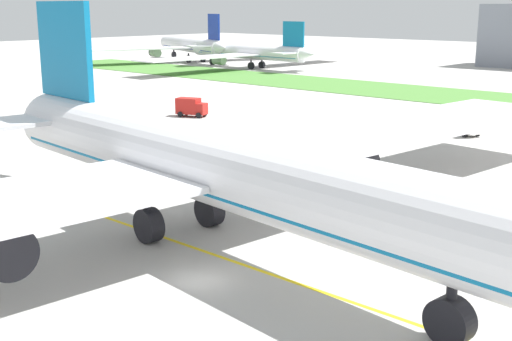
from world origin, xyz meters
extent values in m
plane|color=#ADAAA5|center=(0.00, 0.00, 0.00)|extent=(600.00, 600.00, 0.00)
cube|color=yellow|center=(0.00, 3.93, 0.00)|extent=(280.00, 0.36, 0.01)
cylinder|color=white|center=(-3.76, 5.01, 6.19)|extent=(52.18, 10.55, 5.50)
cube|color=#0C6B9E|center=(-3.76, 5.01, 5.22)|extent=(50.07, 9.91, 0.66)
cone|color=white|center=(-32.04, 7.79, 6.60)|extent=(6.48, 5.24, 4.67)
cube|color=#0C6B9E|center=(-25.45, 7.14, 13.33)|extent=(9.35, 1.46, 8.80)
cube|color=white|center=(-25.94, 12.72, 7.01)|extent=(6.54, 9.31, 0.38)
cube|color=white|center=(-27.02, 1.77, 7.01)|extent=(6.54, 9.31, 0.38)
cube|color=white|center=(-3.79, 31.24, 5.50)|extent=(15.93, 47.60, 0.44)
cylinder|color=#B7BABF|center=(-3.27, 20.63, 3.84)|extent=(5.49, 3.52, 3.02)
cylinder|color=black|center=(-0.67, 20.37, 3.84)|extent=(0.76, 3.20, 3.18)
cylinder|color=black|center=(-3.72, -10.66, 3.84)|extent=(0.76, 3.20, 3.18)
cylinder|color=black|center=(15.87, 3.08, 2.37)|extent=(0.57, 0.57, 2.13)
cylinder|color=black|center=(15.87, 3.08, 1.31)|extent=(2.71, 1.43, 2.61)
cylinder|color=black|center=(-7.61, 8.29, 2.37)|extent=(0.57, 0.57, 2.13)
cylinder|color=black|center=(-7.61, 8.29, 1.31)|extent=(2.71, 1.43, 2.61)
cylinder|color=black|center=(-8.17, 2.54, 2.37)|extent=(0.57, 0.57, 2.13)
cylinder|color=black|center=(-8.17, 2.54, 1.31)|extent=(2.71, 1.43, 2.61)
sphere|color=black|center=(-23.12, 9.62, 6.68)|extent=(0.38, 0.38, 0.38)
sphere|color=black|center=(-19.85, 9.30, 6.68)|extent=(0.38, 0.38, 0.38)
sphere|color=black|center=(-16.58, 8.98, 6.68)|extent=(0.38, 0.38, 0.38)
sphere|color=black|center=(-13.31, 8.65, 6.68)|extent=(0.38, 0.38, 0.38)
sphere|color=black|center=(-10.04, 8.33, 6.68)|extent=(0.38, 0.38, 0.38)
sphere|color=black|center=(-6.77, 8.01, 6.68)|extent=(0.38, 0.38, 0.38)
sphere|color=black|center=(-3.50, 7.69, 6.68)|extent=(0.38, 0.38, 0.38)
sphere|color=black|center=(-0.22, 7.37, 6.68)|extent=(0.38, 0.38, 0.38)
sphere|color=black|center=(3.05, 7.05, 6.68)|extent=(0.38, 0.38, 0.38)
sphere|color=black|center=(6.32, 6.72, 6.68)|extent=(0.38, 0.38, 0.38)
sphere|color=black|center=(9.59, 6.40, 6.68)|extent=(0.38, 0.38, 0.38)
sphere|color=black|center=(12.86, 6.08, 6.68)|extent=(0.38, 0.38, 0.38)
sphere|color=black|center=(16.13, 5.76, 6.68)|extent=(0.38, 0.38, 0.38)
cube|color=white|center=(-9.98, 59.32, 1.69)|extent=(4.99, 3.87, 2.48)
cube|color=white|center=(-12.58, 60.50, 1.33)|extent=(2.47, 2.66, 1.76)
cube|color=#263347|center=(-13.31, 60.84, 1.68)|extent=(0.85, 1.73, 0.78)
cylinder|color=black|center=(-13.04, 59.49, 0.45)|extent=(0.94, 0.65, 0.90)
cylinder|color=black|center=(-12.12, 61.51, 0.45)|extent=(0.94, 0.65, 0.90)
cylinder|color=black|center=(-9.42, 57.84, 0.45)|extent=(0.94, 0.65, 0.90)
cylinder|color=black|center=(-8.50, 59.86, 0.45)|extent=(0.94, 0.65, 0.90)
cube|color=#B21E19|center=(-50.46, 44.75, 1.72)|extent=(4.17, 3.30, 2.53)
cube|color=#B21E19|center=(-48.29, 45.58, 1.35)|extent=(2.06, 2.43, 1.79)
cube|color=#263347|center=(-47.67, 45.81, 1.70)|extent=(0.72, 1.71, 0.79)
cylinder|color=black|center=(-48.67, 46.58, 0.45)|extent=(0.95, 0.60, 0.90)
cylinder|color=black|center=(-47.90, 44.58, 0.45)|extent=(0.95, 0.60, 0.90)
cylinder|color=black|center=(-51.70, 45.42, 0.45)|extent=(0.95, 0.60, 0.90)
cylinder|color=black|center=(-50.93, 43.42, 0.45)|extent=(0.95, 0.60, 0.90)
cylinder|color=white|center=(-132.74, 120.59, 5.29)|extent=(40.48, 18.29, 4.70)
cube|color=navy|center=(-132.74, 120.59, 4.47)|extent=(38.80, 17.38, 0.56)
sphere|color=white|center=(-153.41, 127.95, 5.29)|extent=(4.47, 4.47, 4.47)
cone|color=white|center=(-111.29, 112.95, 5.64)|extent=(6.21, 5.50, 4.00)
cube|color=navy|center=(-116.40, 114.77, 11.40)|extent=(7.16, 2.94, 7.52)
cube|color=white|center=(-117.20, 110.06, 5.99)|extent=(6.80, 8.61, 0.33)
cube|color=white|center=(-114.04, 118.92, 5.99)|extent=(6.80, 8.61, 0.33)
cube|color=white|center=(-137.82, 100.17, 4.70)|extent=(21.03, 38.06, 0.38)
cube|color=white|center=(-123.77, 139.62, 4.70)|extent=(21.03, 38.06, 0.38)
cylinder|color=#B7BABF|center=(-136.18, 108.47, 3.28)|extent=(5.08, 3.94, 2.59)
cylinder|color=black|center=(-138.28, 109.22, 3.28)|extent=(1.28, 2.69, 2.72)
cylinder|color=#B7BABF|center=(-127.74, 132.15, 3.28)|extent=(5.08, 3.94, 2.59)
cylinder|color=black|center=(-129.84, 132.90, 3.28)|extent=(1.28, 2.69, 2.72)
cylinder|color=black|center=(-147.52, 125.85, 2.03)|extent=(0.49, 0.49, 1.82)
cylinder|color=black|center=(-147.52, 125.85, 1.12)|extent=(2.44, 1.70, 2.23)
cylinder|color=black|center=(-130.45, 117.15, 2.03)|extent=(0.49, 0.49, 1.82)
cylinder|color=black|center=(-130.45, 117.15, 1.12)|extent=(2.44, 1.70, 2.23)
cylinder|color=black|center=(-128.80, 121.80, 2.03)|extent=(0.49, 0.49, 1.82)
cylinder|color=black|center=(-128.80, 121.80, 1.12)|extent=(2.44, 1.70, 2.23)
cylinder|color=white|center=(-103.37, 115.82, 4.68)|extent=(41.03, 5.86, 4.16)
cube|color=#0C6B9E|center=(-103.37, 115.82, 3.95)|extent=(39.39, 5.46, 0.50)
sphere|color=white|center=(-124.95, 116.73, 4.68)|extent=(3.95, 3.95, 3.95)
cone|color=white|center=(-81.07, 114.89, 4.99)|extent=(4.72, 3.72, 3.53)
cube|color=#0C6B9E|center=(-86.21, 115.11, 10.08)|extent=(7.37, 0.72, 6.65)
cube|color=white|center=(-85.57, 110.92, 5.30)|extent=(4.77, 6.83, 0.29)
cube|color=white|center=(-85.22, 119.22, 5.30)|extent=(4.77, 6.83, 0.29)
cube|color=white|center=(-102.19, 95.27, 4.16)|extent=(10.53, 37.15, 0.33)
cube|color=white|center=(-100.47, 136.20, 4.16)|extent=(10.53, 37.15, 0.33)
cylinder|color=#B7BABF|center=(-103.07, 103.60, 2.90)|extent=(4.04, 2.45, 2.29)
cylinder|color=black|center=(-105.04, 103.68, 2.90)|extent=(0.44, 2.41, 2.40)
cylinder|color=#B7BABF|center=(-102.05, 127.98, 2.90)|extent=(4.04, 2.45, 2.29)
cylinder|color=black|center=(-104.02, 128.06, 2.90)|extent=(0.44, 2.41, 2.40)
cylinder|color=black|center=(-118.90, 116.47, 1.79)|extent=(0.43, 0.43, 1.61)
cylinder|color=black|center=(-118.90, 116.47, 0.99)|extent=(2.01, 0.97, 1.97)
cylinder|color=black|center=(-100.19, 113.51, 1.79)|extent=(0.43, 0.43, 1.61)
cylinder|color=black|center=(-100.19, 113.51, 0.99)|extent=(2.01, 0.97, 1.97)
cylinder|color=black|center=(-100.01, 117.87, 1.79)|extent=(0.43, 0.43, 1.61)
cylinder|color=black|center=(-100.01, 117.87, 0.99)|extent=(2.01, 0.97, 1.97)
camera|label=1|loc=(30.13, -27.61, 17.24)|focal=47.35mm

